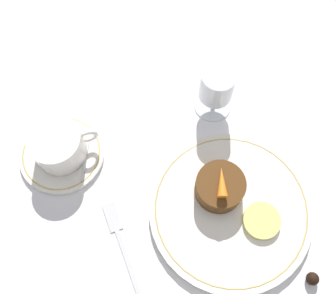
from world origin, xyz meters
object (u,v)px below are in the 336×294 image
(fork, at_px, (121,241))
(dessert_cake, at_px, (220,187))
(coffee_cup, at_px, (58,145))
(wine_glass, at_px, (217,87))
(dinner_plate, at_px, (231,210))

(fork, xyz_separation_m, dessert_cake, (0.18, 0.03, 0.03))
(coffee_cup, height_order, wine_glass, wine_glass)
(coffee_cup, xyz_separation_m, fork, (0.06, -0.18, -0.04))
(wine_glass, relative_size, fork, 0.59)
(coffee_cup, bearing_deg, dessert_cake, -32.03)
(coffee_cup, relative_size, wine_glass, 1.09)
(dinner_plate, distance_m, wine_glass, 0.21)
(dinner_plate, xyz_separation_m, fork, (-0.19, 0.01, -0.01))
(wine_glass, bearing_deg, dinner_plate, -101.40)
(coffee_cup, distance_m, wine_glass, 0.29)
(coffee_cup, distance_m, dessert_cake, 0.29)
(dinner_plate, distance_m, coffee_cup, 0.32)
(dinner_plate, distance_m, fork, 0.19)
(coffee_cup, relative_size, fork, 0.65)
(coffee_cup, height_order, dessert_cake, coffee_cup)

